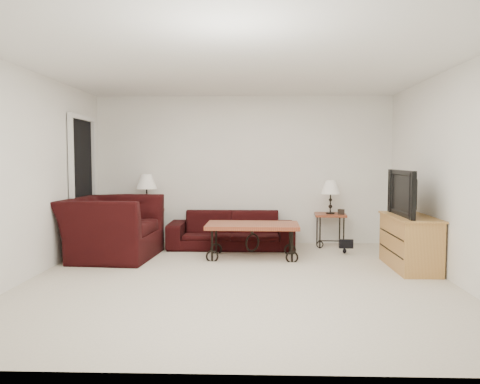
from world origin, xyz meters
The scene contains 20 objects.
ground centered at (0.00, 0.00, 0.00)m, with size 5.00×5.00×0.00m, color beige.
wall_back centered at (0.00, 2.50, 1.25)m, with size 5.00×0.02×2.50m, color silver.
wall_front centered at (0.00, -2.50, 1.25)m, with size 5.00×0.02×2.50m, color silver.
wall_left centered at (-2.50, 0.00, 1.25)m, with size 0.02×5.00×2.50m, color silver.
wall_right centered at (2.50, 0.00, 1.25)m, with size 0.02×5.00×2.50m, color silver.
ceiling centered at (0.00, 0.00, 2.50)m, with size 5.00×5.00×0.00m, color white.
doorway centered at (-2.47, 1.65, 1.02)m, with size 0.08×0.94×2.04m, color black.
sofa centered at (-0.18, 2.02, 0.29)m, with size 2.01×0.79×0.59m, color black.
side_table_left centered at (-1.60, 2.20, 0.30)m, with size 0.54×0.54×0.59m, color brown.
side_table_right centered at (1.43, 2.20, 0.27)m, with size 0.50×0.50×0.54m, color brown.
lamp_left centered at (-1.60, 2.20, 0.89)m, with size 0.33×0.33×0.59m, color black, non-canonical shape.
lamp_right centered at (1.43, 2.20, 0.81)m, with size 0.31×0.31×0.54m, color black, non-canonical shape.
photo_frame_left centered at (-1.75, 2.05, 0.64)m, with size 0.12×0.02×0.10m, color black.
photo_frame_right centered at (1.58, 2.05, 0.59)m, with size 0.11×0.01×0.09m, color black.
coffee_table centered at (0.16, 1.27, 0.25)m, with size 1.33×0.72×0.50m, color brown.
armchair centered at (-1.88, 1.19, 0.44)m, with size 1.36×1.19×0.88m, color black.
throw_pillow centered at (-1.73, 1.14, 0.52)m, with size 0.40×0.11×0.40m, color red.
tv_stand centered at (2.23, 0.66, 0.35)m, with size 0.48×1.16×0.70m, color #C08C47.
television centered at (2.21, 0.66, 0.99)m, with size 1.04×0.14×0.60m, color black.
backpack centered at (1.56, 1.61, 0.21)m, with size 0.32×0.24×0.41m, color black.
Camera 1 is at (0.21, -5.57, 1.44)m, focal length 35.51 mm.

